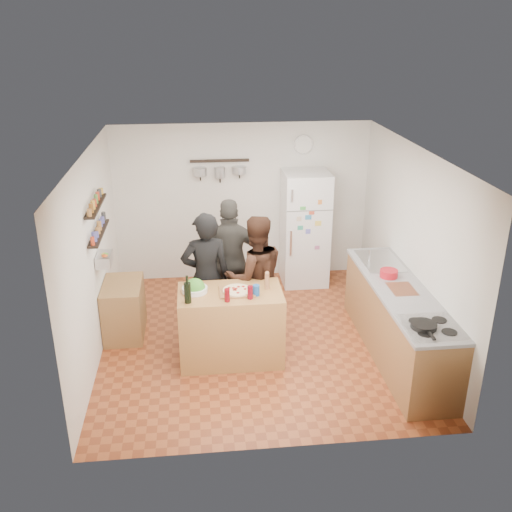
{
  "coord_description": "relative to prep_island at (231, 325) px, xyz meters",
  "views": [
    {
      "loc": [
        -0.72,
        -6.54,
        3.9
      ],
      "look_at": [
        0.0,
        0.1,
        1.15
      ],
      "focal_mm": 40.0,
      "sensor_mm": 36.0,
      "label": 1
    }
  ],
  "objects": [
    {
      "name": "produce_basket",
      "position": [
        -1.53,
        0.61,
        0.69
      ],
      "size": [
        0.18,
        0.35,
        0.14
      ],
      "primitive_type": "cube",
      "color": "silver",
      "rests_on": "left_wall"
    },
    {
      "name": "wall_clock",
      "position": [
        1.32,
        2.49,
        1.69
      ],
      "size": [
        0.3,
        0.03,
        0.3
      ],
      "primitive_type": "cylinder",
      "rotation": [
        1.57,
        0.0,
        0.0
      ],
      "color": "silver",
      "rests_on": "back_wall"
    },
    {
      "name": "counter_run",
      "position": [
        2.07,
        -0.14,
        -0.01
      ],
      "size": [
        0.63,
        2.63,
        0.9
      ],
      "primitive_type": "cube",
      "color": "#9E7042",
      "rests_on": "floor"
    },
    {
      "name": "cutting_board",
      "position": [
        2.07,
        -0.16,
        0.46
      ],
      "size": [
        0.3,
        0.4,
        0.02
      ],
      "primitive_type": "cube",
      "color": "#965336",
      "rests_on": "counter_run"
    },
    {
      "name": "pot_rack",
      "position": [
        0.02,
        2.41,
        1.49
      ],
      "size": [
        0.9,
        0.04,
        0.04
      ],
      "primitive_type": "cube",
      "color": "black",
      "rests_on": "back_wall"
    },
    {
      "name": "room_shell",
      "position": [
        0.37,
        0.8,
        0.79
      ],
      "size": [
        4.2,
        4.2,
        4.2
      ],
      "color": "brown",
      "rests_on": "ground"
    },
    {
      "name": "stove_top",
      "position": [
        2.07,
        -1.09,
        0.46
      ],
      "size": [
        0.6,
        0.62,
        0.02
      ],
      "primitive_type": "cube",
      "color": "white",
      "rests_on": "counter_run"
    },
    {
      "name": "spice_shelf_lower",
      "position": [
        -1.56,
        0.61,
        1.04
      ],
      "size": [
        0.12,
        1.0,
        0.02
      ],
      "primitive_type": "cube",
      "color": "black",
      "rests_on": "left_wall"
    },
    {
      "name": "wine_glass_near",
      "position": [
        -0.05,
        -0.24,
        0.53
      ],
      "size": [
        0.06,
        0.06,
        0.16
      ],
      "primitive_type": "cylinder",
      "color": "#63080F",
      "rests_on": "prep_island"
    },
    {
      "name": "pizza",
      "position": [
        0.08,
        -0.02,
        0.48
      ],
      "size": [
        0.34,
        0.34,
        0.02
      ],
      "primitive_type": "cylinder",
      "color": "beige",
      "rests_on": "pizza_board"
    },
    {
      "name": "person_back",
      "position": [
        0.08,
        1.05,
        0.42
      ],
      "size": [
        1.04,
        0.48,
        1.75
      ],
      "primitive_type": "imported",
      "rotation": [
        0.0,
        0.0,
        3.09
      ],
      "color": "#312F2C",
      "rests_on": "floor"
    },
    {
      "name": "red_bowl",
      "position": [
        2.02,
        0.2,
        0.51
      ],
      "size": [
        0.22,
        0.22,
        0.09
      ],
      "primitive_type": "cylinder",
      "color": "red",
      "rests_on": "counter_run"
    },
    {
      "name": "wine_bottle",
      "position": [
        -0.5,
        -0.22,
        0.58
      ],
      "size": [
        0.08,
        0.08,
        0.24
      ],
      "primitive_type": "cylinder",
      "color": "black",
      "rests_on": "prep_island"
    },
    {
      "name": "pizza_board",
      "position": [
        0.08,
        -0.02,
        0.47
      ],
      "size": [
        0.42,
        0.34,
        0.02
      ],
      "primitive_type": "cube",
      "color": "brown",
      "rests_on": "prep_island"
    },
    {
      "name": "wine_glass_far",
      "position": [
        0.22,
        -0.2,
        0.53
      ],
      "size": [
        0.07,
        0.07,
        0.16
      ],
      "primitive_type": "cylinder",
      "color": "#5E0812",
      "rests_on": "prep_island"
    },
    {
      "name": "person_left",
      "position": [
        -0.27,
        0.55,
        0.41
      ],
      "size": [
        0.68,
        0.49,
        1.74
      ],
      "primitive_type": "imported",
      "rotation": [
        0.0,
        0.0,
        3.26
      ],
      "color": "black",
      "rests_on": "floor"
    },
    {
      "name": "person_center",
      "position": [
        0.36,
        0.54,
        0.38
      ],
      "size": [
        0.9,
        0.75,
        1.68
      ],
      "primitive_type": "imported",
      "rotation": [
        0.0,
        0.0,
        3.29
      ],
      "color": "black",
      "rests_on": "floor"
    },
    {
      "name": "prep_island",
      "position": [
        0.0,
        0.0,
        0.0
      ],
      "size": [
        1.25,
        0.72,
        0.91
      ],
      "primitive_type": "cube",
      "color": "#A66C3D",
      "rests_on": "floor"
    },
    {
      "name": "fridge",
      "position": [
        1.32,
        2.16,
        0.45
      ],
      "size": [
        0.7,
        0.68,
        1.8
      ],
      "primitive_type": "cube",
      "color": "white",
      "rests_on": "floor"
    },
    {
      "name": "skillet",
      "position": [
        1.97,
        -1.09,
        0.49
      ],
      "size": [
        0.27,
        0.27,
        0.05
      ],
      "primitive_type": "cylinder",
      "color": "black",
      "rests_on": "stove_top"
    },
    {
      "name": "side_table",
      "position": [
        -1.37,
        0.75,
        -0.09
      ],
      "size": [
        0.5,
        0.8,
        0.73
      ],
      "primitive_type": "cube",
      "color": "olive",
      "rests_on": "floor"
    },
    {
      "name": "pepper_mill",
      "position": [
        0.45,
        0.05,
        0.54
      ],
      "size": [
        0.06,
        0.06,
        0.18
      ],
      "primitive_type": "cylinder",
      "color": "#94623E",
      "rests_on": "prep_island"
    },
    {
      "name": "sink",
      "position": [
        2.07,
        0.71,
        0.46
      ],
      "size": [
        0.5,
        0.8,
        0.03
      ],
      "primitive_type": "cube",
      "color": "silver",
      "rests_on": "counter_run"
    },
    {
      "name": "salt_canister",
      "position": [
        0.3,
        -0.12,
        0.52
      ],
      "size": [
        0.08,
        0.08,
        0.13
      ],
      "primitive_type": "cylinder",
      "color": "navy",
      "rests_on": "prep_island"
    },
    {
      "name": "spice_shelf_upper",
      "position": [
        -1.56,
        0.61,
        1.4
      ],
      "size": [
        0.12,
        1.0,
        0.02
      ],
      "primitive_type": "cube",
      "color": "black",
      "rests_on": "left_wall"
    },
    {
      "name": "salad_bowl",
      "position": [
        -0.42,
        0.05,
        0.49
      ],
      "size": [
        0.3,
        0.3,
        0.06
      ],
      "primitive_type": "cylinder",
      "color": "silver",
      "rests_on": "prep_island"
    }
  ]
}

